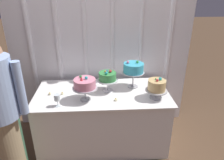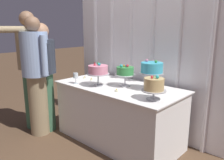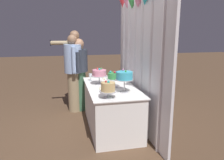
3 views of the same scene
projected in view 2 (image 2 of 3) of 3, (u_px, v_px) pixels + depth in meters
The scene contains 14 objects.
ground_plane at pixel (113, 143), 3.10m from camera, with size 24.00×24.00×0.00m, color brown.
draped_curtain at pixel (142, 34), 3.22m from camera, with size 2.58×0.16×2.72m.
cake_table at pixel (118, 114), 3.08m from camera, with size 1.71×0.84×0.78m.
cake_display_leftmost at pixel (98, 70), 2.95m from camera, with size 0.30×0.30×0.32m.
cake_display_midleft at pixel (125, 72), 2.93m from camera, with size 0.27×0.27×0.30m.
cake_display_midright at pixel (152, 69), 2.75m from camera, with size 0.29×0.29×0.38m.
cake_display_rightmost at pixel (154, 85), 2.39m from camera, with size 0.26×0.26×0.27m.
wine_glass at pixel (76, 76), 3.08m from camera, with size 0.07×0.07×0.15m.
tealight_far_left at pixel (84, 78), 3.40m from camera, with size 0.04×0.04×0.04m.
tealight_near_left at pixel (91, 79), 3.30m from camera, with size 0.04×0.04×0.04m.
tealight_near_right at pixel (117, 91), 2.72m from camera, with size 0.04×0.04×0.04m.
guest_girl_blue_dress at pixel (30, 66), 3.38m from camera, with size 0.52×0.72×1.76m.
guest_man_pink_jacket at pixel (36, 73), 3.18m from camera, with size 0.54×0.39×1.68m.
guest_man_dark_suit at pixel (44, 74), 3.31m from camera, with size 0.53×0.42×1.59m.
Camera 2 is at (1.90, -2.07, 1.54)m, focal length 36.44 mm.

